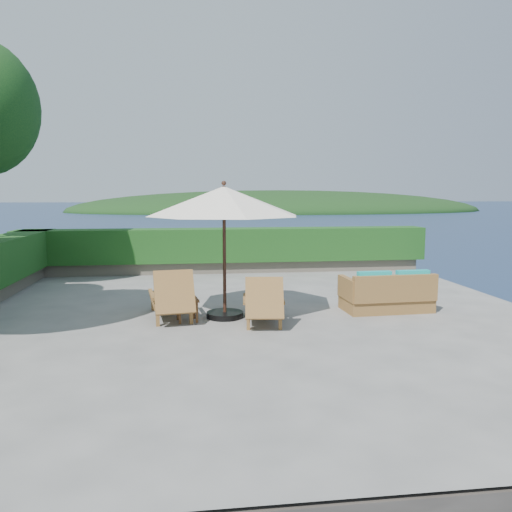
{
  "coord_description": "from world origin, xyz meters",
  "views": [
    {
      "loc": [
        -1.03,
        -9.57,
        2.42
      ],
      "look_at": [
        0.3,
        0.8,
        1.1
      ],
      "focal_mm": 35.0,
      "sensor_mm": 36.0,
      "label": 1
    }
  ],
  "objects": [
    {
      "name": "ground",
      "position": [
        0.0,
        0.0,
        0.0
      ],
      "size": [
        12.0,
        12.0,
        0.0
      ],
      "primitive_type": "plane",
      "color": "gray",
      "rests_on": "ground"
    },
    {
      "name": "foundation",
      "position": [
        0.0,
        0.0,
        -1.55
      ],
      "size": [
        12.0,
        12.0,
        3.0
      ],
      "primitive_type": "cube",
      "color": "#554D44",
      "rests_on": "ocean"
    },
    {
      "name": "ocean",
      "position": [
        0.0,
        0.0,
        -3.0
      ],
      "size": [
        600.0,
        600.0,
        0.0
      ],
      "primitive_type": "plane",
      "color": "#18274B",
      "rests_on": "ground"
    },
    {
      "name": "offshore_island",
      "position": [
        25.0,
        140.0,
        -3.0
      ],
      "size": [
        126.0,
        57.6,
        12.6
      ],
      "primitive_type": "ellipsoid",
      "color": "black",
      "rests_on": "ocean"
    },
    {
      "name": "planter_wall_far",
      "position": [
        0.0,
        5.6,
        0.18
      ],
      "size": [
        12.0,
        0.6,
        0.36
      ],
      "primitive_type": "cube",
      "color": "#696154",
      "rests_on": "ground"
    },
    {
      "name": "hedge_far",
      "position": [
        0.0,
        5.6,
        0.85
      ],
      "size": [
        12.4,
        0.9,
        1.0
      ],
      "primitive_type": "cube",
      "color": "#124115",
      "rests_on": "planter_wall_far"
    },
    {
      "name": "patio_umbrella",
      "position": [
        -0.42,
        -0.03,
        2.24
      ],
      "size": [
        3.48,
        3.48,
        2.65
      ],
      "rotation": [
        0.0,
        0.0,
        0.19
      ],
      "color": "black",
      "rests_on": "ground"
    },
    {
      "name": "lounge_left",
      "position": [
        -1.45,
        0.0,
        0.43
      ],
      "size": [
        0.96,
        1.85,
        1.02
      ],
      "rotation": [
        0.0,
        0.0,
        0.14
      ],
      "color": "olive",
      "rests_on": "ground"
    },
    {
      "name": "lounge_right",
      "position": [
        0.26,
        -0.56,
        0.4
      ],
      "size": [
        0.84,
        1.7,
        0.95
      ],
      "rotation": [
        0.0,
        0.0,
        -0.11
      ],
      "color": "olive",
      "rests_on": "ground"
    },
    {
      "name": "side_table",
      "position": [
        -1.15,
        -0.24,
        0.36
      ],
      "size": [
        0.47,
        0.47,
        0.44
      ],
      "rotation": [
        0.0,
        0.0,
        0.15
      ],
      "color": "brown",
      "rests_on": "ground"
    },
    {
      "name": "wicker_loveseat",
      "position": [
        2.94,
        0.08,
        0.34
      ],
      "size": [
        1.85,
        1.01,
        0.88
      ],
      "rotation": [
        0.0,
        0.0,
        0.05
      ],
      "color": "olive",
      "rests_on": "ground"
    }
  ]
}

